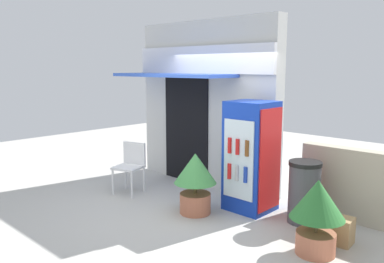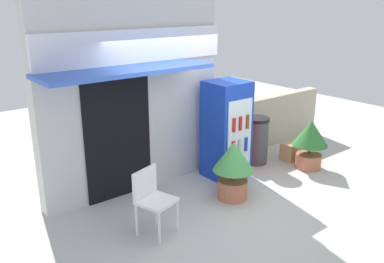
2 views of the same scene
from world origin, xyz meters
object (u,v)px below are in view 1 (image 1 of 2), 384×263
object	(u,v)px
drink_cooler	(251,156)
trash_bin	(304,192)
potted_plant_near_shop	(195,178)
potted_plant_curbside	(317,209)
plastic_chair	(131,163)
cardboard_box	(338,230)

from	to	relation	value
drink_cooler	trash_bin	distance (m)	0.98
potted_plant_near_shop	potted_plant_curbside	bearing A→B (deg)	0.02
plastic_chair	trash_bin	bearing A→B (deg)	15.92
potted_plant_near_shop	trash_bin	bearing A→B (deg)	29.87
potted_plant_near_shop	trash_bin	world-z (taller)	potted_plant_near_shop
potted_plant_curbside	cardboard_box	size ratio (longest dim) A/B	2.63
plastic_chair	potted_plant_near_shop	xyz separation A→B (m)	(1.56, 0.04, 0.03)
plastic_chair	potted_plant_curbside	size ratio (longest dim) A/B	0.97
plastic_chair	cardboard_box	size ratio (longest dim) A/B	2.54
potted_plant_curbside	trash_bin	bearing A→B (deg)	126.07
potted_plant_near_shop	trash_bin	size ratio (longest dim) A/B	1.04
potted_plant_curbside	cardboard_box	xyz separation A→B (m)	(0.08, 0.49, -0.39)
cardboard_box	trash_bin	bearing A→B (deg)	154.02
drink_cooler	potted_plant_curbside	bearing A→B (deg)	-26.22
potted_plant_near_shop	trash_bin	xyz separation A→B (m)	(1.41, 0.81, -0.11)
plastic_chair	potted_plant_curbside	distance (m)	3.56
drink_cooler	plastic_chair	xyz separation A→B (m)	(-2.09, -0.76, -0.33)
trash_bin	potted_plant_curbside	bearing A→B (deg)	-53.93
drink_cooler	potted_plant_near_shop	size ratio (longest dim) A/B	1.82
trash_bin	cardboard_box	size ratio (longest dim) A/B	2.58
cardboard_box	potted_plant_curbside	bearing A→B (deg)	-98.77
plastic_chair	trash_bin	xyz separation A→B (m)	(2.97, 0.85, -0.08)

